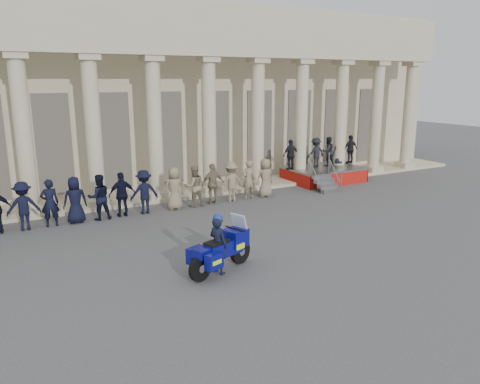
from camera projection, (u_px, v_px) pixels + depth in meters
The scene contains 6 objects.
ground at pixel (207, 267), 13.58m from camera, with size 90.00×90.00×0.00m, color #454547.
building at pixel (89, 94), 25.06m from camera, with size 40.00×12.50×9.00m.
officer_rank at pixel (39, 204), 17.00m from camera, with size 20.16×0.68×1.79m.
reviewing_stand at pixel (323, 158), 24.78m from camera, with size 4.92×3.76×2.34m.
motorcycle at pixel (221, 249), 13.14m from camera, with size 2.30×1.36×1.54m.
rider at pixel (218, 244), 13.00m from camera, with size 0.58×0.70×1.75m.
Camera 1 is at (-5.28, -11.57, 5.32)m, focal length 35.00 mm.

